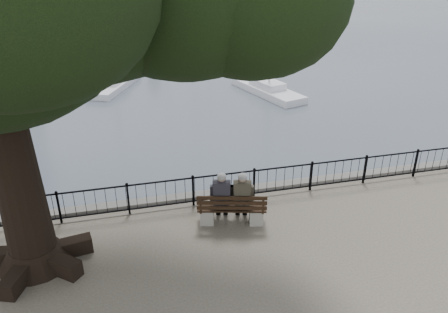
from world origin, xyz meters
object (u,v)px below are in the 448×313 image
object	(u,v)px
bench	(232,212)
lion_monument	(148,1)
person_left	(222,198)
person_right	(242,198)

from	to	relation	value
bench	lion_monument	xyz separation A→B (m)	(2.08, 48.67, 1.00)
bench	person_left	distance (m)	0.51
bench	lion_monument	bearing A→B (deg)	87.55
person_left	lion_monument	world-z (taller)	lion_monument
person_right	lion_monument	bearing A→B (deg)	87.92
person_left	bench	bearing A→B (deg)	-36.35
person_left	person_right	bearing A→B (deg)	-14.89
bench	lion_monument	size ratio (longest dim) A/B	0.22
bench	person_right	world-z (taller)	person_right
person_right	bench	bearing A→B (deg)	-173.56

